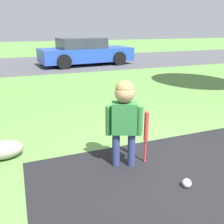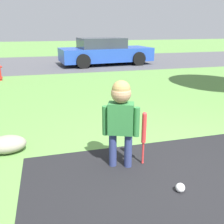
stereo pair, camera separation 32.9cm
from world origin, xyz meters
name	(u,v)px [view 2 (the right image)]	position (x,y,z in m)	size (l,w,h in m)	color
ground_plane	(185,181)	(0.00, 0.00, 0.00)	(60.00, 60.00, 0.00)	#5B8C42
street_strip	(75,62)	(0.00, 10.22, 0.00)	(40.00, 6.00, 0.01)	#4C4C51
child	(121,113)	(-0.61, 0.50, 0.70)	(0.41, 0.26, 1.08)	navy
baseball_bat	(144,131)	(-0.32, 0.48, 0.45)	(0.06, 0.06, 0.69)	red
sports_ball	(180,188)	(-0.15, -0.15, 0.05)	(0.10, 0.10, 0.10)	white
parked_car	(105,52)	(1.25, 9.19, 0.56)	(4.21, 2.17, 1.18)	#2347AD
edging_rock	(7,144)	(-2.01, 1.25, 0.12)	(0.51, 0.35, 0.23)	gray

